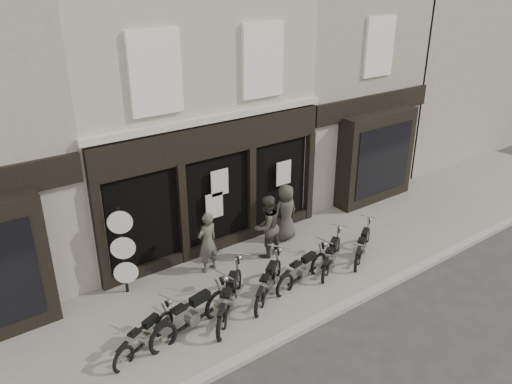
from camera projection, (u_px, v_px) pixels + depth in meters
ground_plane at (282, 298)px, 12.65m from camera, size 90.00×90.00×0.00m
pavement at (261, 280)px, 13.29m from camera, size 30.00×4.20×0.12m
kerb at (316, 321)px, 11.71m from camera, size 30.00×0.25×0.13m
central_building at (163, 97)px, 15.40m from camera, size 7.30×6.22×8.34m
neighbour_right at (316, 76)px, 18.84m from camera, size 5.60×6.73×8.34m
filler_right at (442, 55)px, 23.34m from camera, size 11.00×6.00×8.20m
motorcycle_0 at (145, 338)px, 10.73m from camera, size 1.77×0.99×0.91m
motorcycle_1 at (192, 318)px, 11.23m from camera, size 2.33×0.82×1.13m
motorcycle_2 at (230, 300)px, 11.84m from camera, size 1.90×1.84×1.14m
motorcycle_3 at (269, 284)px, 12.51m from camera, size 1.85×1.46×1.02m
motorcycle_4 at (303, 272)px, 13.04m from camera, size 2.07×0.69×1.00m
motorcycle_5 at (331, 257)px, 13.76m from camera, size 1.80×1.32×0.97m
motorcycle_6 at (363, 247)px, 14.26m from camera, size 1.83×1.30×0.98m
man_left at (207, 242)px, 13.31m from camera, size 0.69×0.51×1.72m
man_centre at (267, 226)px, 14.02m from camera, size 0.96×0.79×1.84m
man_right at (285, 213)px, 14.94m from camera, size 0.87×0.58×1.75m
advert_sign_post at (123, 255)px, 12.27m from camera, size 0.57×0.39×2.49m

